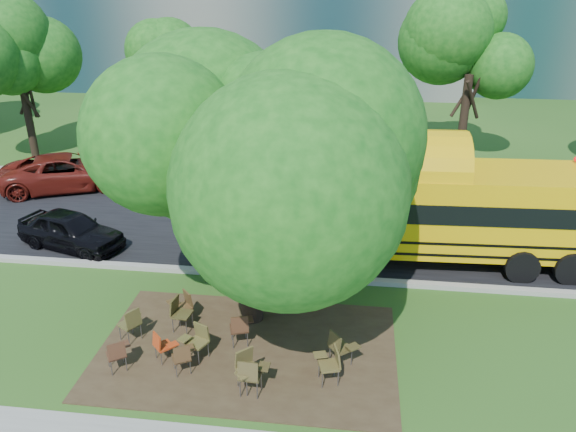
# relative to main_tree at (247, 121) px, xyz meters

# --- Properties ---
(ground) EXTENTS (160.00, 160.00, 0.00)m
(ground) POSITION_rel_main_tree_xyz_m (-0.88, -0.82, -5.22)
(ground) COLOR #244C17
(ground) RESTS_ON ground
(dirt_patch) EXTENTS (7.00, 4.50, 0.03)m
(dirt_patch) POSITION_rel_main_tree_xyz_m (0.12, -1.32, -5.20)
(dirt_patch) COLOR #382819
(dirt_patch) RESTS_ON ground
(asphalt_road) EXTENTS (80.00, 8.00, 0.04)m
(asphalt_road) POSITION_rel_main_tree_xyz_m (-0.88, 6.18, -5.20)
(asphalt_road) COLOR black
(asphalt_road) RESTS_ON ground
(kerb_near) EXTENTS (80.00, 0.25, 0.14)m
(kerb_near) POSITION_rel_main_tree_xyz_m (-0.88, 2.18, -5.15)
(kerb_near) COLOR gray
(kerb_near) RESTS_ON ground
(kerb_far) EXTENTS (80.00, 0.25, 0.14)m
(kerb_far) POSITION_rel_main_tree_xyz_m (-0.88, 10.28, -5.15)
(kerb_far) COLOR gray
(kerb_far) RESTS_ON ground
(bg_tree_0) EXTENTS (5.20, 5.20, 7.18)m
(bg_tree_0) POSITION_rel_main_tree_xyz_m (-12.88, 12.18, -0.65)
(bg_tree_0) COLOR black
(bg_tree_0) RESTS_ON ground
(bg_tree_2) EXTENTS (4.80, 4.80, 6.62)m
(bg_tree_2) POSITION_rel_main_tree_xyz_m (-5.88, 15.18, -1.01)
(bg_tree_2) COLOR black
(bg_tree_2) RESTS_ON ground
(bg_tree_3) EXTENTS (5.60, 5.60, 7.84)m
(bg_tree_3) POSITION_rel_main_tree_xyz_m (7.12, 13.18, -0.19)
(bg_tree_3) COLOR black
(bg_tree_3) RESTS_ON ground
(main_tree) EXTENTS (7.05, 7.05, 8.75)m
(main_tree) POSITION_rel_main_tree_xyz_m (0.00, 0.00, 0.00)
(main_tree) COLOR black
(main_tree) RESTS_ON ground
(school_bus) EXTENTS (12.17, 3.19, 2.95)m
(school_bus) POSITION_rel_main_tree_xyz_m (4.33, 3.93, -3.51)
(school_bus) COLOR #DFAA07
(school_bus) RESTS_ON ground
(chair_0) EXTENTS (0.55, 0.70, 0.83)m
(chair_0) POSITION_rel_main_tree_xyz_m (-2.60, -2.41, -4.70)
(chair_0) COLOR #462819
(chair_0) RESTS_ON ground
(chair_1) EXTENTS (0.66, 0.52, 0.77)m
(chair_1) POSITION_rel_main_tree_xyz_m (-1.72, -1.95, -4.74)
(chair_1) COLOR #AF3512
(chair_1) RESTS_ON ground
(chair_2) EXTENTS (0.54, 0.65, 0.80)m
(chair_2) POSITION_rel_main_tree_xyz_m (-1.13, -2.31, -4.72)
(chair_2) COLOR #48301A
(chair_2) RESTS_ON ground
(chair_3) EXTENTS (0.72, 0.57, 0.88)m
(chair_3) POSITION_rel_main_tree_xyz_m (-0.96, -1.72, -4.67)
(chair_3) COLOR brown
(chair_3) RESTS_ON ground
(chair_4) EXTENTS (0.63, 0.55, 0.94)m
(chair_4) POSITION_rel_main_tree_xyz_m (0.50, -2.80, -4.64)
(chair_4) COLOR #453A1E
(chair_4) RESTS_ON ground
(chair_5) EXTENTS (0.64, 0.80, 0.94)m
(chair_5) POSITION_rel_main_tree_xyz_m (0.36, -2.60, -4.64)
(chair_5) COLOR brown
(chair_5) RESTS_ON ground
(chair_6) EXTENTS (0.65, 0.61, 0.89)m
(chair_6) POSITION_rel_main_tree_xyz_m (2.14, -2.18, -4.67)
(chair_6) COLOR brown
(chair_6) RESTS_ON ground
(chair_7) EXTENTS (0.77, 0.61, 0.90)m
(chair_7) POSITION_rel_main_tree_xyz_m (2.31, -1.61, -4.66)
(chair_7) COLOR #433A1D
(chair_7) RESTS_ON ground
(chair_8) EXTENTS (0.61, 0.77, 0.91)m
(chair_8) POSITION_rel_main_tree_xyz_m (-2.71, -1.28, -4.66)
(chair_8) COLOR #4D4721
(chair_8) RESTS_ON ground
(chair_9) EXTENTS (0.74, 0.59, 0.86)m
(chair_9) POSITION_rel_main_tree_xyz_m (-1.72, -0.33, -4.68)
(chair_9) COLOR #4B351B
(chair_9) RESTS_ON ground
(chair_10) EXTENTS (0.55, 0.67, 0.93)m
(chair_10) POSITION_rel_main_tree_xyz_m (-1.69, -0.75, -4.64)
(chair_10) COLOR #423C1C
(chair_10) RESTS_ON ground
(chair_11) EXTENTS (0.61, 0.67, 0.89)m
(chair_11) POSITION_rel_main_tree_xyz_m (-0.07, -1.14, -4.67)
(chair_11) COLOR #452918
(chair_11) RESTS_ON ground
(black_car) EXTENTS (3.88, 2.45, 1.23)m
(black_car) POSITION_rel_main_tree_xyz_m (-6.55, 3.32, -4.60)
(black_car) COLOR black
(black_car) RESTS_ON ground
(bg_car_red) EXTENTS (5.73, 4.25, 1.45)m
(bg_car_red) POSITION_rel_main_tree_xyz_m (-9.21, 8.41, -4.49)
(bg_car_red) COLOR #58150F
(bg_car_red) RESTS_ON ground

